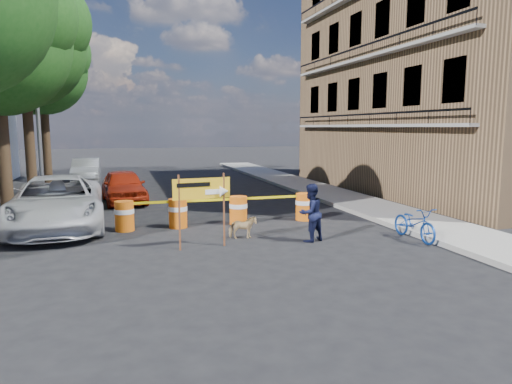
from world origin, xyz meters
TOP-DOWN VIEW (x-y plane):
  - ground at (0.00, 0.00)m, footprint 120.00×120.00m
  - sidewalk_east at (6.20, 6.00)m, footprint 2.40×40.00m
  - apartment_building at (12.00, 8.00)m, footprint 8.00×16.00m
  - tree_mid_b at (-6.73, 12.00)m, footprint 5.67×5.40m
  - tree_far at (-6.74, 17.00)m, footprint 5.04×4.80m
  - streetlamp at (-5.93, 9.50)m, footprint 1.25×0.18m
  - barrel_far_left at (-2.84, 3.08)m, footprint 0.58×0.58m
  - barrel_mid_left at (-1.25, 3.07)m, footprint 0.58×0.58m
  - barrel_mid_right at (0.66, 3.03)m, footprint 0.58×0.58m
  - barrel_far_right at (2.93, 3.04)m, footprint 0.58×0.58m
  - detour_sign at (-0.75, 0.47)m, footprint 1.49×0.30m
  - pedestrian at (1.98, 0.31)m, footprint 0.94×0.85m
  - bicycle at (4.80, -0.34)m, footprint 0.63×0.94m
  - dog at (0.29, 1.11)m, footprint 0.80×0.45m
  - suv_white at (-4.80, 4.02)m, footprint 2.92×5.86m
  - sedan_red at (-2.80, 8.56)m, footprint 1.99×4.11m
  - sedan_silver at (-4.74, 16.44)m, footprint 1.45×4.09m

SIDE VIEW (x-z plane):
  - ground at x=0.00m, z-range 0.00..0.00m
  - sidewalk_east at x=6.20m, z-range 0.00..0.15m
  - dog at x=0.29m, z-range 0.00..0.64m
  - barrel_far_left at x=-2.84m, z-range 0.02..0.92m
  - barrel_mid_left at x=-1.25m, z-range 0.02..0.92m
  - barrel_mid_right at x=0.66m, z-range 0.02..0.92m
  - barrel_far_right at x=2.93m, z-range 0.02..0.92m
  - sedan_silver at x=-4.74m, z-range 0.00..1.35m
  - sedan_red at x=-2.80m, z-range 0.00..1.35m
  - pedestrian at x=1.98m, z-range 0.00..1.58m
  - suv_white at x=-4.80m, z-range 0.00..1.60m
  - bicycle at x=4.80m, z-range 0.00..1.77m
  - detour_sign at x=-0.75m, z-range 0.45..2.36m
  - streetlamp at x=-5.93m, z-range 0.38..8.38m
  - apartment_building at x=12.00m, z-range 0.00..12.00m
  - tree_far at x=-6.74m, z-range 1.80..10.64m
  - tree_mid_b at x=-6.73m, z-range 1.90..11.53m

